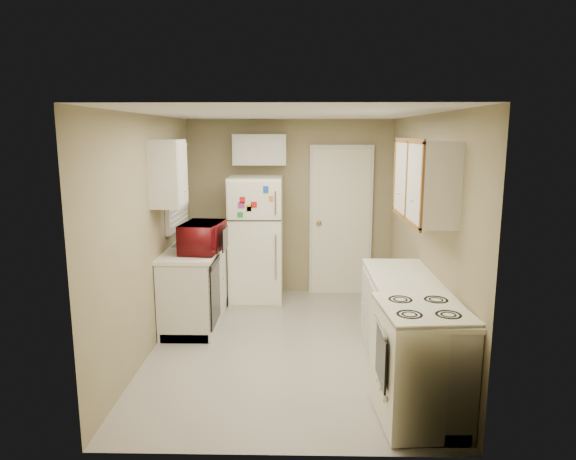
{
  "coord_description": "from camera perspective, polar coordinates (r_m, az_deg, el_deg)",
  "views": [
    {
      "loc": [
        0.12,
        -5.13,
        2.21
      ],
      "look_at": [
        0.0,
        0.5,
        1.15
      ],
      "focal_mm": 32.0,
      "sensor_mm": 36.0,
      "label": 1
    }
  ],
  "objects": [
    {
      "name": "wall_right",
      "position": [
        5.38,
        14.96,
        -0.52
      ],
      "size": [
        3.8,
        3.8,
        0.0
      ],
      "primitive_type": "plane",
      "color": "#9A8E69",
      "rests_on": "floor"
    },
    {
      "name": "refrigerator",
      "position": [
        6.79,
        -3.56,
        -1.07
      ],
      "size": [
        0.69,
        0.67,
        1.66
      ],
      "primitive_type": "cube",
      "rotation": [
        0.0,
        0.0,
        0.01
      ],
      "color": "white",
      "rests_on": "floor"
    },
    {
      "name": "upper_cabinet_right",
      "position": [
        4.78,
        14.96,
        5.38
      ],
      "size": [
        0.3,
        1.2,
        0.7
      ],
      "primitive_type": "cube",
      "color": "silver",
      "rests_on": "wall_right"
    },
    {
      "name": "sink",
      "position": [
        6.44,
        -9.74,
        -1.59
      ],
      "size": [
        0.54,
        0.74,
        0.16
      ],
      "primitive_type": "cube",
      "color": "gray",
      "rests_on": "left_counter"
    },
    {
      "name": "floor",
      "position": [
        5.59,
        -0.11,
        -12.65
      ],
      "size": [
        3.8,
        3.8,
        0.0
      ],
      "primitive_type": "plane",
      "color": "beige",
      "rests_on": "ground"
    },
    {
      "name": "ceiling",
      "position": [
        5.13,
        -0.12,
        12.78
      ],
      "size": [
        3.8,
        3.8,
        0.0
      ],
      "primitive_type": "plane",
      "color": "white",
      "rests_on": "floor"
    },
    {
      "name": "dishwasher",
      "position": [
        5.77,
        -8.17,
        -6.8
      ],
      "size": [
        0.03,
        0.58,
        0.72
      ],
      "primitive_type": "cube",
      "color": "black",
      "rests_on": "floor"
    },
    {
      "name": "right_counter",
      "position": [
        4.77,
        13.25,
        -11.27
      ],
      "size": [
        0.6,
        2.0,
        0.9
      ],
      "primitive_type": "cube",
      "color": "silver",
      "rests_on": "floor"
    },
    {
      "name": "wall_back",
      "position": [
        7.1,
        0.23,
        2.5
      ],
      "size": [
        2.8,
        2.8,
        0.0
      ],
      "primitive_type": "plane",
      "color": "#9A8E69",
      "rests_on": "floor"
    },
    {
      "name": "cabinet_over_fridge",
      "position": [
        6.9,
        -3.15,
        8.91
      ],
      "size": [
        0.7,
        0.3,
        0.4
      ],
      "primitive_type": "cube",
      "color": "silver",
      "rests_on": "wall_back"
    },
    {
      "name": "wall_left",
      "position": [
        5.44,
        -15.02,
        -0.4
      ],
      "size": [
        3.8,
        3.8,
        0.0
      ],
      "primitive_type": "plane",
      "color": "#9A8E69",
      "rests_on": "floor"
    },
    {
      "name": "wall_front",
      "position": [
        3.38,
        -0.85,
        -6.73
      ],
      "size": [
        2.8,
        2.8,
        0.0
      ],
      "primitive_type": "plane",
      "color": "#9A8E69",
      "rests_on": "floor"
    },
    {
      "name": "microwave",
      "position": [
        5.83,
        -9.45,
        -0.96
      ],
      "size": [
        0.63,
        0.4,
        0.4
      ],
      "primitive_type": "imported",
      "rotation": [
        0.0,
        0.0,
        1.46
      ],
      "color": "maroon",
      "rests_on": "left_counter"
    },
    {
      "name": "upper_cabinet_left",
      "position": [
        5.53,
        -13.19,
        6.14
      ],
      "size": [
        0.3,
        0.45,
        0.7
      ],
      "primitive_type": "cube",
      "color": "silver",
      "rests_on": "wall_left"
    },
    {
      "name": "soap_bottle",
      "position": [
        6.73,
        -9.68,
        0.17
      ],
      "size": [
        0.1,
        0.1,
        0.21
      ],
      "primitive_type": "imported",
      "rotation": [
        0.0,
        0.0,
        0.12
      ],
      "color": "white",
      "rests_on": "left_counter"
    },
    {
      "name": "window_blinds",
      "position": [
        6.38,
        -12.25,
        4.94
      ],
      "size": [
        0.1,
        0.98,
        1.08
      ],
      "primitive_type": "cube",
      "color": "silver",
      "rests_on": "wall_left"
    },
    {
      "name": "stove",
      "position": [
        4.21,
        14.5,
        -14.15
      ],
      "size": [
        0.68,
        0.82,
        0.94
      ],
      "primitive_type": "cube",
      "rotation": [
        0.0,
        0.0,
        0.08
      ],
      "color": "white",
      "rests_on": "floor"
    },
    {
      "name": "interior_door",
      "position": [
        7.11,
        5.88,
        0.98
      ],
      "size": [
        0.86,
        0.06,
        2.08
      ],
      "primitive_type": "cube",
      "color": "white",
      "rests_on": "floor"
    },
    {
      "name": "left_counter",
      "position": [
        6.4,
        -9.87,
        -5.47
      ],
      "size": [
        0.6,
        1.8,
        0.9
      ],
      "primitive_type": "cube",
      "color": "silver",
      "rests_on": "floor"
    }
  ]
}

